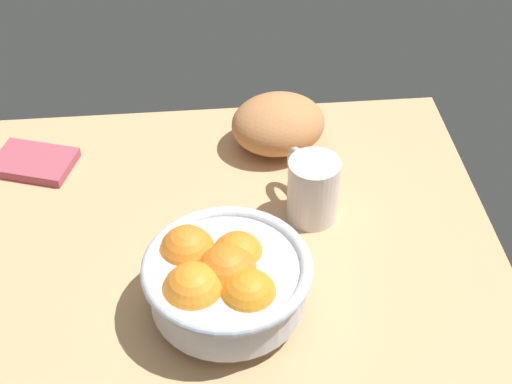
{
  "coord_description": "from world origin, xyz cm",
  "views": [
    {
      "loc": [
        -1.05,
        73.88,
        74.69
      ],
      "look_at": [
        -8.23,
        -3.72,
        5.0
      ],
      "focal_mm": 52.46,
      "sensor_mm": 36.0,
      "label": 1
    }
  ],
  "objects_px": {
    "fruit_bowl": "(223,279)",
    "napkin_folded": "(34,162)",
    "bread_loaf": "(278,124)",
    "mug": "(312,188)"
  },
  "relations": [
    {
      "from": "fruit_bowl",
      "to": "napkin_folded",
      "type": "relative_size",
      "value": 1.74
    },
    {
      "from": "fruit_bowl",
      "to": "bread_loaf",
      "type": "bearing_deg",
      "value": -107.75
    },
    {
      "from": "fruit_bowl",
      "to": "mug",
      "type": "distance_m",
      "value": 0.22
    },
    {
      "from": "fruit_bowl",
      "to": "bread_loaf",
      "type": "xyz_separation_m",
      "value": [
        -0.11,
        -0.33,
        -0.02
      ]
    },
    {
      "from": "fruit_bowl",
      "to": "napkin_folded",
      "type": "height_order",
      "value": "fruit_bowl"
    },
    {
      "from": "bread_loaf",
      "to": "napkin_folded",
      "type": "height_order",
      "value": "bread_loaf"
    },
    {
      "from": "fruit_bowl",
      "to": "mug",
      "type": "bearing_deg",
      "value": -128.69
    },
    {
      "from": "bread_loaf",
      "to": "mug",
      "type": "distance_m",
      "value": 0.16
    },
    {
      "from": "napkin_folded",
      "to": "mug",
      "type": "height_order",
      "value": "mug"
    },
    {
      "from": "napkin_folded",
      "to": "mug",
      "type": "bearing_deg",
      "value": 160.54
    }
  ]
}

